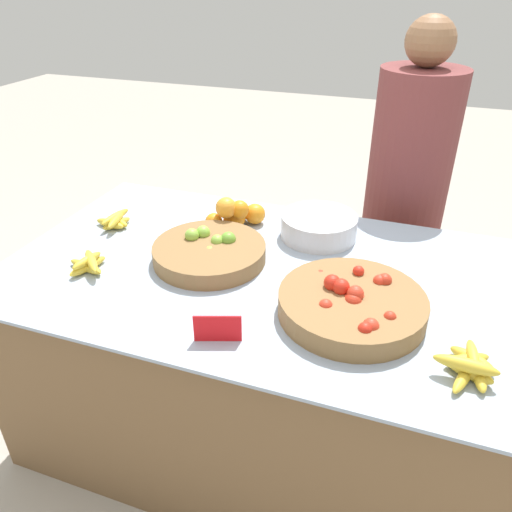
{
  "coord_description": "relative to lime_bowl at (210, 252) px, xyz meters",
  "views": [
    {
      "loc": [
        0.49,
        -1.37,
        1.67
      ],
      "look_at": [
        0.0,
        0.0,
        0.82
      ],
      "focal_mm": 35.0,
      "sensor_mm": 36.0,
      "label": 1
    }
  ],
  "objects": [
    {
      "name": "banana_bunch_front_right",
      "position": [
        -0.46,
        0.11,
        -0.01
      ],
      "size": [
        0.15,
        0.17,
        0.05
      ],
      "color": "gold",
      "rests_on": "market_table"
    },
    {
      "name": "tomato_basket",
      "position": [
        0.53,
        -0.15,
        0.0
      ],
      "size": [
        0.44,
        0.44,
        0.11
      ],
      "color": "olive",
      "rests_on": "market_table"
    },
    {
      "name": "vendor_person",
      "position": [
        0.6,
        0.82,
        -0.11
      ],
      "size": [
        0.36,
        0.36,
        1.51
      ],
      "color": "brown",
      "rests_on": "ground_plane"
    },
    {
      "name": "ground_plane",
      "position": [
        0.17,
        -0.0,
        -0.8
      ],
      "size": [
        12.0,
        12.0,
        0.0
      ],
      "primitive_type": "plane",
      "color": "#ADA599"
    },
    {
      "name": "banana_bunch_back_center",
      "position": [
        0.85,
        -0.3,
        -0.01
      ],
      "size": [
        0.17,
        0.2,
        0.06
      ],
      "color": "gold",
      "rests_on": "market_table"
    },
    {
      "name": "price_sign",
      "position": [
        0.2,
        -0.39,
        0.01
      ],
      "size": [
        0.13,
        0.05,
        0.08
      ],
      "rotation": [
        0.0,
        0.0,
        0.34
      ],
      "color": "red",
      "rests_on": "market_table"
    },
    {
      "name": "lime_bowl",
      "position": [
        0.0,
        0.0,
        0.0
      ],
      "size": [
        0.4,
        0.4,
        0.09
      ],
      "color": "olive",
      "rests_on": "market_table"
    },
    {
      "name": "orange_pile",
      "position": [
        -0.01,
        0.27,
        0.02
      ],
      "size": [
        0.21,
        0.18,
        0.14
      ],
      "color": "orange",
      "rests_on": "market_table"
    },
    {
      "name": "banana_bunch_front_left",
      "position": [
        -0.36,
        -0.21,
        -0.01
      ],
      "size": [
        0.17,
        0.15,
        0.06
      ],
      "color": "gold",
      "rests_on": "market_table"
    },
    {
      "name": "market_table",
      "position": [
        0.17,
        -0.0,
        -0.42
      ],
      "size": [
        1.71,
        1.04,
        0.77
      ],
      "color": "brown",
      "rests_on": "ground_plane"
    },
    {
      "name": "metal_bowl",
      "position": [
        0.32,
        0.29,
        0.01
      ],
      "size": [
        0.29,
        0.29,
        0.09
      ],
      "color": "silver",
      "rests_on": "market_table"
    }
  ]
}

